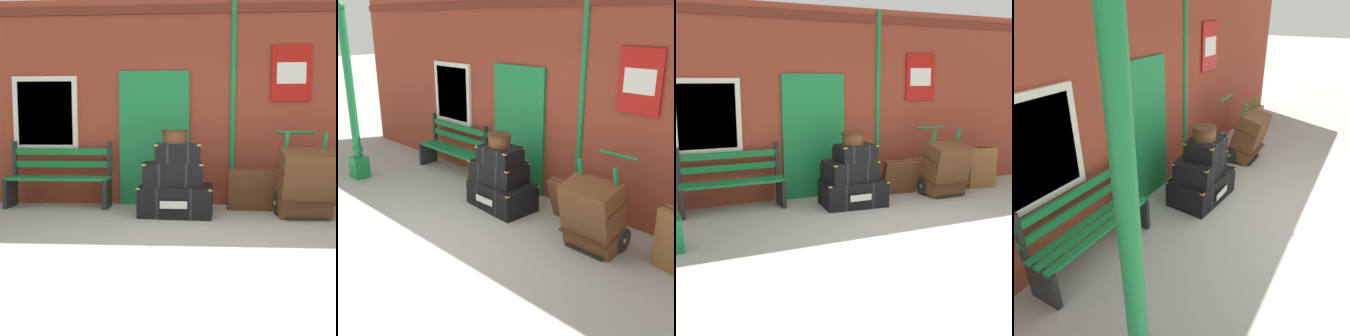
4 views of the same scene
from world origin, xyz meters
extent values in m
plane|color=#A3A099|center=(0.00, 0.00, 0.00)|extent=(60.00, 60.00, 0.00)
cube|color=brown|center=(0.00, 2.60, 1.60)|extent=(10.40, 0.30, 3.20)
cube|color=maroon|center=(0.00, 2.44, 3.02)|extent=(10.40, 0.03, 0.12)
cube|color=#197A3D|center=(-0.53, 2.43, 1.05)|extent=(1.10, 0.05, 2.10)
cube|color=#0F4924|center=(-0.53, 2.41, 1.05)|extent=(0.06, 0.02, 2.10)
cube|color=silver|center=(-2.27, 2.43, 1.45)|extent=(1.04, 0.06, 1.16)
cube|color=silver|center=(-2.27, 2.41, 1.45)|extent=(0.88, 0.02, 1.00)
cylinder|color=#197A3D|center=(0.70, 2.45, 1.60)|extent=(0.09, 0.09, 3.14)
cube|color=#B7140F|center=(1.57, 2.43, 2.05)|extent=(0.60, 0.02, 0.84)
cube|color=white|center=(1.57, 2.41, 2.05)|extent=(0.44, 0.01, 0.32)
cube|color=#197A3D|center=(-2.97, 0.71, 0.20)|extent=(0.28, 0.28, 0.40)
cylinder|color=#197A3D|center=(-2.97, 0.71, 1.67)|extent=(0.14, 0.14, 2.54)
cylinder|color=#197A3D|center=(-2.97, 0.71, 0.55)|extent=(0.19, 0.19, 0.08)
sphere|color=#197A3D|center=(-2.97, 0.71, 2.99)|extent=(0.16, 0.16, 0.16)
cube|color=#197A3D|center=(-1.98, 1.96, 0.45)|extent=(1.60, 0.09, 0.04)
cube|color=#197A3D|center=(-1.98, 2.10, 0.45)|extent=(1.60, 0.09, 0.04)
cube|color=#197A3D|center=(-1.98, 2.24, 0.45)|extent=(1.60, 0.09, 0.04)
cube|color=#197A3D|center=(-1.98, 2.30, 0.65)|extent=(1.60, 0.05, 0.10)
cube|color=#197A3D|center=(-1.98, 2.30, 0.85)|extent=(1.60, 0.05, 0.10)
cube|color=black|center=(-2.74, 2.10, 0.23)|extent=(0.06, 0.40, 0.45)
cube|color=black|center=(-2.74, 2.30, 0.73)|extent=(0.06, 0.06, 0.56)
cube|color=black|center=(-1.22, 2.10, 0.23)|extent=(0.06, 0.40, 0.45)
cube|color=black|center=(-1.22, 2.30, 0.73)|extent=(0.06, 0.06, 0.56)
cube|color=black|center=(-0.15, 1.65, 0.21)|extent=(1.05, 0.72, 0.42)
cube|color=black|center=(-0.37, 1.67, 0.21)|extent=(0.09, 0.65, 0.43)
cube|color=black|center=(0.07, 1.64, 0.21)|extent=(0.09, 0.65, 0.43)
cube|color=#B79338|center=(-0.65, 1.39, 0.41)|extent=(0.05, 0.05, 0.02)
cube|color=#B79338|center=(0.30, 1.32, 0.41)|extent=(0.05, 0.05, 0.02)
cube|color=#B79338|center=(-0.61, 1.99, 0.41)|extent=(0.05, 0.05, 0.02)
cube|color=#B79338|center=(0.35, 1.91, 0.41)|extent=(0.05, 0.05, 0.02)
cube|color=silver|center=(-0.18, 1.30, 0.21)|extent=(0.36, 0.01, 0.10)
cube|color=black|center=(-0.21, 1.65, 0.58)|extent=(0.83, 0.59, 0.32)
cube|color=black|center=(-0.39, 1.64, 0.58)|extent=(0.07, 0.55, 0.33)
cube|color=black|center=(-0.03, 1.66, 0.58)|extent=(0.07, 0.55, 0.33)
cube|color=#B79338|center=(-0.57, 1.37, 0.73)|extent=(0.05, 0.05, 0.02)
cube|color=#B79338|center=(0.19, 1.42, 0.73)|extent=(0.05, 0.05, 0.02)
cube|color=#B79338|center=(-0.60, 1.87, 0.73)|extent=(0.05, 0.05, 0.02)
cube|color=#B79338|center=(0.15, 1.92, 0.73)|extent=(0.05, 0.05, 0.02)
cube|color=black|center=(-0.14, 1.60, 0.87)|extent=(0.62, 0.47, 0.26)
cube|color=black|center=(-0.27, 1.60, 0.87)|extent=(0.06, 0.45, 0.27)
cube|color=black|center=(0.00, 1.61, 0.87)|extent=(0.06, 0.45, 0.27)
cube|color=#B79338|center=(-0.41, 1.39, 0.99)|extent=(0.05, 0.05, 0.02)
cube|color=#B79338|center=(0.15, 1.42, 0.99)|extent=(0.05, 0.05, 0.02)
cube|color=#B79338|center=(-0.43, 1.79, 0.99)|extent=(0.05, 0.05, 0.02)
cube|color=#B79338|center=(0.13, 1.82, 0.99)|extent=(0.05, 0.05, 0.02)
cylinder|color=brown|center=(-0.17, 1.63, 1.10)|extent=(0.33, 0.33, 0.19)
cylinder|color=#432715|center=(-0.18, 1.63, 1.17)|extent=(0.35, 0.35, 0.04)
cube|color=black|center=(1.58, 1.52, 0.01)|extent=(0.56, 0.28, 0.03)
cube|color=#197A3D|center=(1.33, 1.72, 0.58)|extent=(0.04, 0.37, 1.17)
cube|color=#197A3D|center=(1.83, 1.72, 0.58)|extent=(0.04, 0.37, 1.17)
cylinder|color=#197A3D|center=(1.58, 2.05, 1.15)|extent=(0.54, 0.04, 0.04)
cylinder|color=black|center=(1.26, 1.78, 0.16)|extent=(0.04, 0.32, 0.32)
cylinder|color=#B79338|center=(1.26, 1.78, 0.16)|extent=(0.07, 0.06, 0.06)
cylinder|color=black|center=(1.90, 1.78, 0.16)|extent=(0.04, 0.32, 0.32)
cylinder|color=#B79338|center=(1.90, 1.78, 0.16)|extent=(0.07, 0.06, 0.06)
cube|color=brown|center=(1.58, 1.54, 0.48)|extent=(0.68, 0.64, 0.96)
cube|color=#432715|center=(1.58, 1.54, 0.29)|extent=(0.70, 0.45, 0.13)
cube|color=#432715|center=(1.58, 1.54, 0.67)|extent=(0.70, 0.45, 0.13)
cube|color=brown|center=(0.92, 1.97, 0.31)|extent=(0.67, 0.35, 0.63)
cylinder|color=#3A2112|center=(0.92, 1.99, 0.63)|extent=(0.16, 0.04, 0.03)
cube|color=#351E10|center=(0.92, 1.97, 0.31)|extent=(0.68, 0.25, 0.60)
camera|label=1|loc=(0.04, -3.73, 1.19)|focal=41.74mm
camera|label=2|loc=(4.17, -2.60, 2.79)|focal=45.02mm
camera|label=3|loc=(-3.13, -4.73, 2.01)|focal=47.98mm
camera|label=4|loc=(-4.13, -0.31, 2.74)|focal=35.18mm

